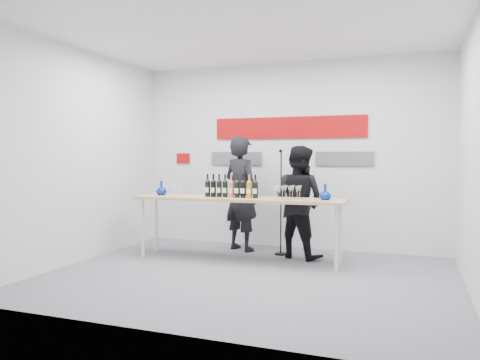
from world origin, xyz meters
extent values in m
plane|color=slate|center=(0.00, 0.00, 0.00)|extent=(5.00, 5.00, 0.00)
cube|color=silver|center=(0.00, 2.00, 1.50)|extent=(5.00, 0.04, 3.00)
cube|color=#A00608|center=(0.00, 1.97, 1.95)|extent=(2.50, 0.02, 0.35)
cube|color=#59595E|center=(-0.90, 1.97, 1.45)|extent=(0.90, 0.02, 0.22)
cube|color=#59595E|center=(0.90, 1.97, 1.45)|extent=(0.90, 0.02, 0.22)
cube|color=#A00608|center=(-1.90, 1.97, 1.45)|extent=(0.25, 0.02, 0.18)
cube|color=#D8B574|center=(-0.42, 0.75, 0.89)|extent=(3.04, 0.69, 0.04)
cylinder|color=silver|center=(-1.82, 0.50, 0.43)|extent=(0.05, 0.05, 0.87)
cylinder|color=silver|center=(1.00, 0.58, 0.43)|extent=(0.05, 0.05, 0.87)
cylinder|color=silver|center=(-1.83, 0.91, 0.43)|extent=(0.05, 0.05, 0.87)
cylinder|color=silver|center=(0.99, 0.99, 0.43)|extent=(0.05, 0.05, 0.87)
imported|color=black|center=(-0.63, 1.48, 0.90)|extent=(0.78, 0.67, 1.80)
imported|color=black|center=(0.34, 1.30, 0.82)|extent=(0.96, 0.85, 1.64)
cylinder|color=black|center=(0.04, 1.38, 0.01)|extent=(0.19, 0.19, 0.02)
cylinder|color=black|center=(0.04, 1.38, 0.77)|extent=(0.02, 0.02, 1.55)
sphere|color=black|center=(0.04, 1.35, 1.57)|extent=(0.05, 0.05, 0.05)
camera|label=1|loc=(1.89, -5.42, 1.50)|focal=35.00mm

